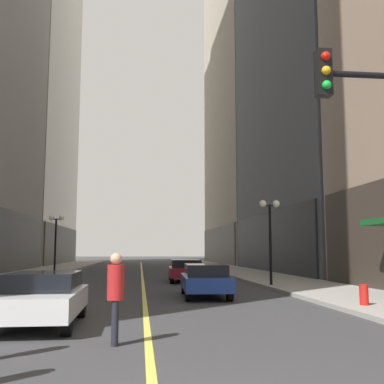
% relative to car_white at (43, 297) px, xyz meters
% --- Properties ---
extents(ground_plane, '(200.00, 200.00, 0.00)m').
position_rel_car_white_xyz_m(ground_plane, '(2.61, 26.93, -0.72)').
color(ground_plane, '#38383A').
extents(sidewalk_left, '(4.50, 78.00, 0.15)m').
position_rel_car_white_xyz_m(sidewalk_left, '(-5.64, 26.93, -0.64)').
color(sidewalk_left, '#9E9991').
rests_on(sidewalk_left, ground).
extents(sidewalk_right, '(4.50, 78.00, 0.15)m').
position_rel_car_white_xyz_m(sidewalk_right, '(10.86, 26.93, -0.64)').
color(sidewalk_right, '#9E9991').
rests_on(sidewalk_right, ground).
extents(lane_centre_stripe, '(0.16, 70.00, 0.01)m').
position_rel_car_white_xyz_m(lane_centre_stripe, '(2.61, 26.93, -0.71)').
color(lane_centre_stripe, '#E5D64C').
rests_on(lane_centre_stripe, ground).
extents(building_left_far, '(10.15, 26.00, 60.46)m').
position_rel_car_white_xyz_m(building_left_far, '(-12.88, 51.93, 29.40)').
color(building_left_far, '#B7AD99').
rests_on(building_left_far, ground).
extents(building_right_far, '(11.96, 26.00, 64.62)m').
position_rel_car_white_xyz_m(building_right_far, '(18.99, 51.93, 31.50)').
color(building_right_far, '#B7AD99').
rests_on(building_right_far, ground).
extents(car_white, '(1.89, 4.20, 1.32)m').
position_rel_car_white_xyz_m(car_white, '(0.00, 0.00, 0.00)').
color(car_white, silver).
rests_on(car_white, ground).
extents(car_blue, '(1.97, 4.42, 1.32)m').
position_rel_car_white_xyz_m(car_blue, '(5.04, 6.57, 0.00)').
color(car_blue, navy).
rests_on(car_blue, ground).
extents(car_maroon, '(2.12, 4.78, 1.32)m').
position_rel_car_white_xyz_m(car_maroon, '(5.12, 15.82, 0.00)').
color(car_maroon, maroon).
rests_on(car_maroon, ground).
extents(pedestrian_in_red_jacket, '(0.37, 0.37, 1.83)m').
position_rel_car_white_xyz_m(pedestrian_in_red_jacket, '(1.93, -2.64, 0.36)').
color(pedestrian_in_red_jacket, black).
rests_on(pedestrian_in_red_jacket, ground).
extents(street_lamp_left_far, '(1.06, 0.36, 4.43)m').
position_rel_car_white_xyz_m(street_lamp_left_far, '(-3.79, 23.23, 2.54)').
color(street_lamp_left_far, black).
rests_on(street_lamp_left_far, ground).
extents(street_lamp_right_mid, '(1.06, 0.36, 4.43)m').
position_rel_car_white_xyz_m(street_lamp_right_mid, '(9.01, 11.01, 2.54)').
color(street_lamp_right_mid, black).
rests_on(street_lamp_right_mid, ground).
extents(fire_hydrant_right, '(0.28, 0.28, 0.80)m').
position_rel_car_white_xyz_m(fire_hydrant_right, '(9.51, 2.10, -0.32)').
color(fire_hydrant_right, red).
rests_on(fire_hydrant_right, ground).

